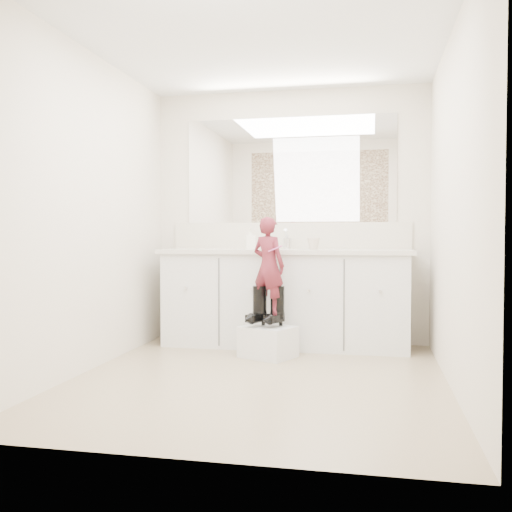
# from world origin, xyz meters

# --- Properties ---
(floor) EXTENTS (3.00, 3.00, 0.00)m
(floor) POSITION_xyz_m (0.00, 0.00, 0.00)
(floor) COLOR #988163
(floor) RESTS_ON ground
(ceiling) EXTENTS (3.00, 3.00, 0.00)m
(ceiling) POSITION_xyz_m (0.00, 0.00, 2.40)
(ceiling) COLOR white
(ceiling) RESTS_ON wall_back
(wall_back) EXTENTS (2.60, 0.00, 2.60)m
(wall_back) POSITION_xyz_m (0.00, 1.50, 1.20)
(wall_back) COLOR beige
(wall_back) RESTS_ON floor
(wall_front) EXTENTS (2.60, 0.00, 2.60)m
(wall_front) POSITION_xyz_m (0.00, -1.50, 1.20)
(wall_front) COLOR beige
(wall_front) RESTS_ON floor
(wall_left) EXTENTS (0.00, 3.00, 3.00)m
(wall_left) POSITION_xyz_m (-1.30, 0.00, 1.20)
(wall_left) COLOR beige
(wall_left) RESTS_ON floor
(wall_right) EXTENTS (0.00, 3.00, 3.00)m
(wall_right) POSITION_xyz_m (1.30, 0.00, 1.20)
(wall_right) COLOR beige
(wall_right) RESTS_ON floor
(vanity_cabinet) EXTENTS (2.20, 0.55, 0.85)m
(vanity_cabinet) POSITION_xyz_m (0.00, 1.23, 0.42)
(vanity_cabinet) COLOR silver
(vanity_cabinet) RESTS_ON floor
(countertop) EXTENTS (2.28, 0.58, 0.04)m
(countertop) POSITION_xyz_m (0.00, 1.21, 0.87)
(countertop) COLOR beige
(countertop) RESTS_ON vanity_cabinet
(backsplash) EXTENTS (2.28, 0.03, 0.25)m
(backsplash) POSITION_xyz_m (0.00, 1.49, 1.02)
(backsplash) COLOR beige
(backsplash) RESTS_ON countertop
(mirror) EXTENTS (2.00, 0.02, 1.00)m
(mirror) POSITION_xyz_m (0.00, 1.49, 1.64)
(mirror) COLOR white
(mirror) RESTS_ON wall_back
(dot_panel) EXTENTS (2.00, 0.01, 1.20)m
(dot_panel) POSITION_xyz_m (0.00, -1.49, 1.65)
(dot_panel) COLOR #472819
(dot_panel) RESTS_ON wall_front
(faucet) EXTENTS (0.08, 0.08, 0.10)m
(faucet) POSITION_xyz_m (0.00, 1.38, 0.94)
(faucet) COLOR silver
(faucet) RESTS_ON countertop
(cup) EXTENTS (0.12, 0.12, 0.11)m
(cup) POSITION_xyz_m (0.26, 1.24, 0.94)
(cup) COLOR beige
(cup) RESTS_ON countertop
(soap_bottle) EXTENTS (0.11, 0.12, 0.19)m
(soap_bottle) POSITION_xyz_m (-0.33, 1.24, 0.99)
(soap_bottle) COLOR white
(soap_bottle) RESTS_ON countertop
(step_stool) EXTENTS (0.51, 0.48, 0.26)m
(step_stool) POSITION_xyz_m (-0.06, 0.72, 0.13)
(step_stool) COLOR white
(step_stool) RESTS_ON floor
(boot_left) EXTENTS (0.21, 0.26, 0.34)m
(boot_left) POSITION_xyz_m (-0.14, 0.74, 0.43)
(boot_left) COLOR black
(boot_left) RESTS_ON step_stool
(boot_right) EXTENTS (0.21, 0.26, 0.34)m
(boot_right) POSITION_xyz_m (0.01, 0.74, 0.43)
(boot_right) COLOR black
(boot_right) RESTS_ON step_stool
(toddler) EXTENTS (0.35, 0.30, 0.81)m
(toddler) POSITION_xyz_m (-0.06, 0.74, 0.76)
(toddler) COLOR #A03143
(toddler) RESTS_ON step_stool
(toothbrush) EXTENTS (0.13, 0.07, 0.06)m
(toothbrush) POSITION_xyz_m (0.01, 0.66, 0.91)
(toothbrush) COLOR #E057A9
(toothbrush) RESTS_ON toddler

